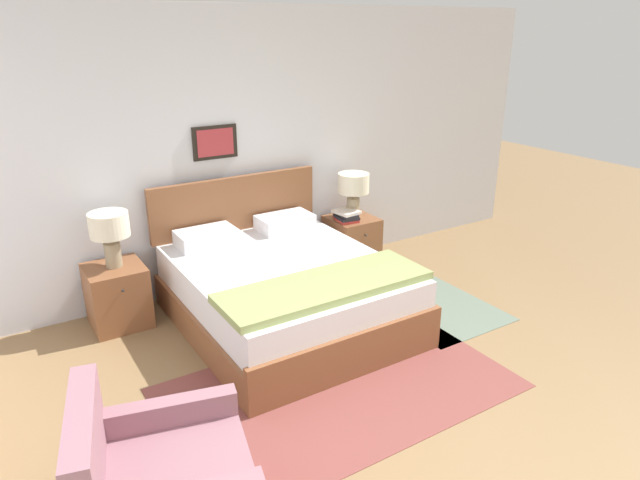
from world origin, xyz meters
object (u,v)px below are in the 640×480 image
at_px(table_lamp_near_window, 110,229).
at_px(table_lamp_by_door, 353,187).
at_px(bed, 285,290).
at_px(nightstand_by_door, 351,241).
at_px(nightstand_near_window, 117,296).

relative_size(table_lamp_near_window, table_lamp_by_door, 1.00).
relative_size(bed, nightstand_by_door, 3.74).
distance_m(table_lamp_near_window, table_lamp_by_door, 2.43).
distance_m(nightstand_near_window, nightstand_by_door, 2.42).
bearing_deg(table_lamp_near_window, nightstand_near_window, -142.30).
height_order(bed, nightstand_near_window, bed).
xyz_separation_m(bed, table_lamp_by_door, (1.23, 0.75, 0.55)).
relative_size(nightstand_near_window, table_lamp_near_window, 1.13).
xyz_separation_m(nightstand_near_window, table_lamp_near_window, (0.01, 0.01, 0.59)).
bearing_deg(nightstand_near_window, bed, -31.47).
distance_m(bed, nightstand_by_door, 1.42).
bearing_deg(table_lamp_by_door, bed, -148.57).
bearing_deg(table_lamp_near_window, bed, -32.03).
bearing_deg(table_lamp_by_door, nightstand_by_door, -151.30).
bearing_deg(bed, nightstand_near_window, 148.53).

